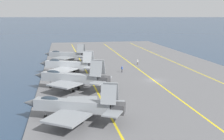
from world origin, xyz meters
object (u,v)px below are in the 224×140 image
object	(u,v)px
parked_jet_third	(69,65)
parked_jet_fourth	(67,55)
parked_jet_nearest	(75,106)
crew_blue_vest	(122,69)
parked_jet_second	(72,78)
crew_white_vest	(138,62)

from	to	relation	value
parked_jet_third	parked_jet_fourth	distance (m)	18.29
parked_jet_nearest	parked_jet_third	size ratio (longest dim) A/B	0.97
parked_jet_nearest	crew_blue_vest	xyz separation A→B (m)	(33.34, -14.43, -1.41)
parked_jet_second	crew_white_vest	distance (m)	34.13
parked_jet_nearest	parked_jet_fourth	xyz separation A→B (m)	(52.99, 0.21, 0.00)
parked_jet_third	crew_blue_vest	bearing A→B (deg)	-95.34
parked_jet_nearest	parked_jet_second	bearing A→B (deg)	-0.50
parked_jet_third	crew_white_vest	distance (m)	23.59
parked_jet_third	parked_jet_fourth	world-z (taller)	parked_jet_third
parked_jet_third	parked_jet_fourth	size ratio (longest dim) A/B	1.08
parked_jet_nearest	crew_white_vest	world-z (taller)	parked_jet_nearest
parked_jet_nearest	crew_blue_vest	distance (m)	36.36
parked_jet_nearest	crew_white_vest	xyz separation A→B (m)	(43.71, -21.70, -1.45)
parked_jet_second	crew_blue_vest	distance (m)	21.54
crew_blue_vest	parked_jet_third	bearing A→B (deg)	84.66
parked_jet_nearest	parked_jet_third	xyz separation A→B (m)	(34.70, 0.05, -0.06)
parked_jet_second	parked_jet_fourth	size ratio (longest dim) A/B	1.11
parked_jet_fourth	parked_jet_nearest	bearing A→B (deg)	-179.77
parked_jet_fourth	crew_blue_vest	world-z (taller)	parked_jet_fourth
parked_jet_second	parked_jet_fourth	bearing A→B (deg)	0.58
parked_jet_nearest	crew_white_vest	bearing A→B (deg)	-26.41
parked_jet_third	crew_white_vest	bearing A→B (deg)	-67.49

